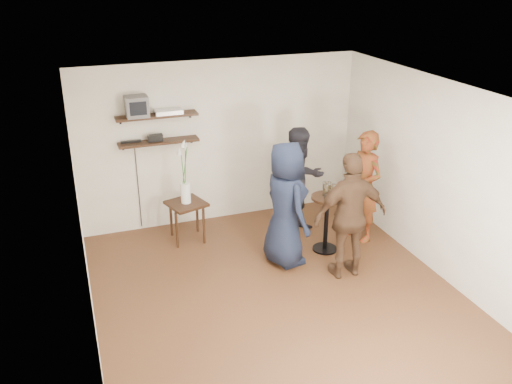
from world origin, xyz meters
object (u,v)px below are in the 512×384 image
radio (155,138)px  side_table (187,209)px  drinks_table (327,216)px  person_navy (286,205)px  crt_monitor (137,106)px  person_plaid (364,187)px  dvd_deck (168,112)px  person_dark (300,181)px  person_brown (350,216)px

radio → side_table: size_ratio=0.34×
drinks_table → person_navy: bearing=-171.2°
radio → drinks_table: 2.78m
crt_monitor → person_plaid: (3.06, -1.32, -1.17)m
radio → drinks_table: radio is taller
dvd_deck → person_dark: 2.23m
drinks_table → person_navy: person_navy is taller
drinks_table → crt_monitor: bearing=148.1°
crt_monitor → person_dark: (2.26, -0.79, -1.17)m
person_dark → person_navy: size_ratio=0.95×
radio → side_table: (0.31, -0.48, -1.00)m
crt_monitor → drinks_table: bearing=-31.9°
dvd_deck → crt_monitor: bearing=180.0°
side_table → person_dark: bearing=-10.4°
drinks_table → person_navy: (-0.69, -0.11, 0.33)m
person_dark → person_navy: bearing=-135.5°
person_brown → crt_monitor: bearing=-40.9°
drinks_table → person_plaid: size_ratio=0.51×
crt_monitor → person_brown: 3.41m
side_table → person_navy: size_ratio=0.36×
dvd_deck → drinks_table: bearing=-37.6°
crt_monitor → drinks_table: size_ratio=0.37×
dvd_deck → person_navy: 2.25m
radio → crt_monitor: bearing=180.0°
dvd_deck → person_navy: dvd_deck is taller
person_plaid → person_navy: person_navy is taller
radio → person_dark: 2.28m
drinks_table → person_brown: bearing=-91.9°
radio → person_navy: 2.24m
side_table → person_dark: person_dark is taller
radio → person_plaid: (2.83, -1.32, -0.67)m
drinks_table → person_dark: person_dark is taller
crt_monitor → side_table: crt_monitor is taller
radio → drinks_table: size_ratio=0.26×
crt_monitor → person_plaid: bearing=-23.3°
drinks_table → dvd_deck: bearing=142.4°
side_table → radio: bearing=123.3°
person_dark → side_table: bearing=159.8°
radio → person_brown: 3.11m
dvd_deck → drinks_table: (1.92, -1.48, -1.35)m
side_table → person_navy: bearing=-44.3°
person_plaid → person_brown: bearing=-52.7°
crt_monitor → person_plaid: 3.53m
dvd_deck → radio: 0.44m
crt_monitor → dvd_deck: size_ratio=0.80×
dvd_deck → radio: bearing=180.0°
side_table → person_plaid: bearing=-18.5°
radio → person_navy: person_navy is taller
dvd_deck → drinks_table: 2.78m
crt_monitor → person_plaid: size_ratio=0.19×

